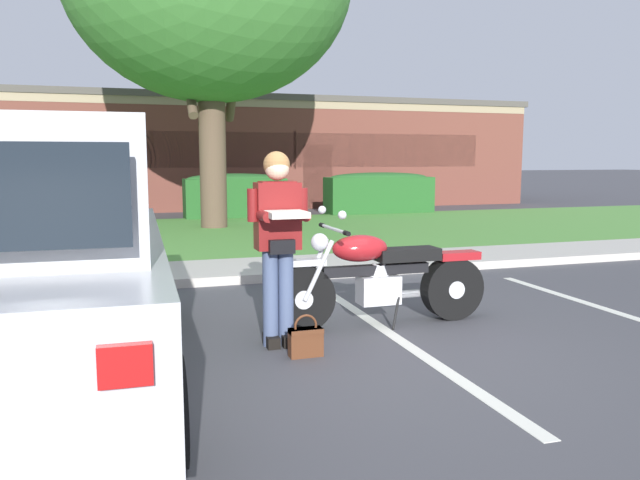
{
  "coord_description": "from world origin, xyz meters",
  "views": [
    {
      "loc": [
        -1.91,
        -4.86,
        1.64
      ],
      "look_at": [
        -0.05,
        0.9,
        0.85
      ],
      "focal_mm": 34.96,
      "sensor_mm": 36.0,
      "label": 1
    }
  ],
  "objects_px": {
    "motorcycle": "(389,277)",
    "hedge_center_left": "(235,195)",
    "brick_building": "(146,153)",
    "handbag": "(306,339)",
    "parked_suv_adjacent": "(20,258)",
    "hedge_left": "(67,198)",
    "rider_person": "(278,233)",
    "hedge_center_right": "(379,192)"
  },
  "relations": [
    {
      "from": "parked_suv_adjacent",
      "to": "brick_building",
      "type": "xyz_separation_m",
      "value": [
        1.7,
        19.06,
        0.89
      ]
    },
    {
      "from": "hedge_center_left",
      "to": "hedge_left",
      "type": "bearing_deg",
      "value": 180.0
    },
    {
      "from": "hedge_center_left",
      "to": "hedge_center_right",
      "type": "height_order",
      "value": "same"
    },
    {
      "from": "rider_person",
      "to": "parked_suv_adjacent",
      "type": "bearing_deg",
      "value": -165.92
    },
    {
      "from": "rider_person",
      "to": "handbag",
      "type": "relative_size",
      "value": 4.74
    },
    {
      "from": "hedge_center_left",
      "to": "hedge_center_right",
      "type": "bearing_deg",
      "value": 0.0
    },
    {
      "from": "rider_person",
      "to": "brick_building",
      "type": "height_order",
      "value": "brick_building"
    },
    {
      "from": "rider_person",
      "to": "brick_building",
      "type": "bearing_deg",
      "value": 90.85
    },
    {
      "from": "brick_building",
      "to": "handbag",
      "type": "bearing_deg",
      "value": -88.75
    },
    {
      "from": "hedge_left",
      "to": "brick_building",
      "type": "distance_m",
      "value": 7.32
    },
    {
      "from": "handbag",
      "to": "hedge_center_right",
      "type": "xyz_separation_m",
      "value": [
        5.86,
        12.07,
        0.51
      ]
    },
    {
      "from": "hedge_center_left",
      "to": "brick_building",
      "type": "height_order",
      "value": "brick_building"
    },
    {
      "from": "handbag",
      "to": "hedge_left",
      "type": "xyz_separation_m",
      "value": [
        -2.68,
        12.07,
        0.51
      ]
    },
    {
      "from": "parked_suv_adjacent",
      "to": "hedge_center_right",
      "type": "distance_m",
      "value": 14.58
    },
    {
      "from": "handbag",
      "to": "parked_suv_adjacent",
      "type": "xyz_separation_m",
      "value": [
        -2.11,
        -0.13,
        0.81
      ]
    },
    {
      "from": "motorcycle",
      "to": "hedge_center_left",
      "type": "xyz_separation_m",
      "value": [
        0.52,
        11.34,
        0.17
      ]
    },
    {
      "from": "handbag",
      "to": "hedge_center_right",
      "type": "relative_size",
      "value": 0.11
    },
    {
      "from": "rider_person",
      "to": "hedge_center_right",
      "type": "bearing_deg",
      "value": 62.86
    },
    {
      "from": "parked_suv_adjacent",
      "to": "motorcycle",
      "type": "bearing_deg",
      "value": 15.07
    },
    {
      "from": "hedge_left",
      "to": "brick_building",
      "type": "bearing_deg",
      "value": 71.71
    },
    {
      "from": "motorcycle",
      "to": "hedge_center_left",
      "type": "bearing_deg",
      "value": 87.4
    },
    {
      "from": "motorcycle",
      "to": "parked_suv_adjacent",
      "type": "distance_m",
      "value": 3.33
    },
    {
      "from": "rider_person",
      "to": "hedge_left",
      "type": "bearing_deg",
      "value": 102.26
    },
    {
      "from": "motorcycle",
      "to": "hedge_left",
      "type": "height_order",
      "value": "hedge_left"
    },
    {
      "from": "motorcycle",
      "to": "hedge_center_left",
      "type": "height_order",
      "value": "hedge_center_left"
    },
    {
      "from": "rider_person",
      "to": "parked_suv_adjacent",
      "type": "xyz_separation_m",
      "value": [
        -1.97,
        -0.49,
        -0.05
      ]
    },
    {
      "from": "motorcycle",
      "to": "hedge_center_right",
      "type": "relative_size",
      "value": 0.7
    },
    {
      "from": "motorcycle",
      "to": "hedge_center_left",
      "type": "relative_size",
      "value": 0.82
    },
    {
      "from": "parked_suv_adjacent",
      "to": "handbag",
      "type": "bearing_deg",
      "value": 3.55
    },
    {
      "from": "handbag",
      "to": "hedge_left",
      "type": "relative_size",
      "value": 0.12
    },
    {
      "from": "hedge_center_right",
      "to": "hedge_center_left",
      "type": "bearing_deg",
      "value": 180.0
    },
    {
      "from": "motorcycle",
      "to": "handbag",
      "type": "bearing_deg",
      "value": -145.95
    },
    {
      "from": "hedge_center_left",
      "to": "brick_building",
      "type": "bearing_deg",
      "value": 106.29
    },
    {
      "from": "parked_suv_adjacent",
      "to": "hedge_left",
      "type": "distance_m",
      "value": 12.22
    },
    {
      "from": "handbag",
      "to": "rider_person",
      "type": "bearing_deg",
      "value": 110.64
    },
    {
      "from": "handbag",
      "to": "hedge_left",
      "type": "distance_m",
      "value": 12.37
    },
    {
      "from": "motorcycle",
      "to": "brick_building",
      "type": "bearing_deg",
      "value": 94.68
    },
    {
      "from": "handbag",
      "to": "hedge_center_right",
      "type": "bearing_deg",
      "value": 64.09
    },
    {
      "from": "hedge_center_left",
      "to": "hedge_center_right",
      "type": "relative_size",
      "value": 0.86
    },
    {
      "from": "rider_person",
      "to": "parked_suv_adjacent",
      "type": "distance_m",
      "value": 2.03
    },
    {
      "from": "hedge_left",
      "to": "motorcycle",
      "type": "bearing_deg",
      "value": -71.68
    },
    {
      "from": "motorcycle",
      "to": "hedge_center_right",
      "type": "distance_m",
      "value": 12.31
    }
  ]
}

